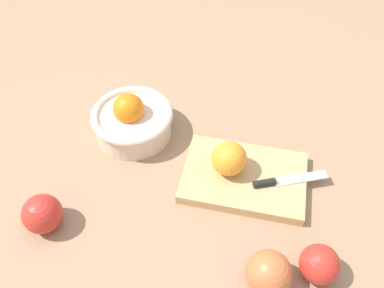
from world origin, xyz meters
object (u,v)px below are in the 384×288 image
Objects in this scene: bowl at (132,120)px; cutting_board at (244,177)px; knife at (280,181)px; apple_front_left at (42,214)px; orange_on_board at (229,159)px; apple_front_right at (269,273)px; apple_front_right_2 at (319,264)px.

cutting_board is at bearing -13.48° from bowl.
knife is (0.34, -0.06, -0.01)m from bowl.
bowl is 0.28m from apple_front_left.
knife is (0.11, -0.00, -0.03)m from orange_on_board.
bowl is 0.35m from knife.
knife is 0.20m from apple_front_right.
knife is at bearing 118.96° from apple_front_right_2.
orange_on_board is at bearing 119.41° from apple_front_right.
apple_front_left is at bearing -174.88° from apple_front_right_2.
apple_front_left reaches higher than cutting_board.
orange_on_board is 0.49× the size of knife.
apple_front_right_2 is (0.16, -0.16, 0.02)m from cutting_board.
knife is 1.95× the size of apple_front_left.
bowl is at bearing 165.13° from orange_on_board.
knife is 0.46m from apple_front_left.
bowl is 2.56× the size of orange_on_board.
knife is at bearing -10.69° from bowl.
bowl is at bearing 142.59° from apple_front_right.
cutting_board is 0.40m from apple_front_left.
cutting_board is at bearing 31.22° from apple_front_left.
apple_front_left reaches higher than apple_front_right_2.
cutting_board is at bearing 111.75° from apple_front_right.
orange_on_board is at bearing 178.79° from knife.
apple_front_right_2 is 0.93× the size of apple_front_left.
bowl reaches higher than apple_front_right.
apple_front_right is (0.01, -0.20, 0.01)m from knife.
orange_on_board is 1.02× the size of apple_front_right_2.
cutting_board is 0.22m from apple_front_right.
bowl is at bearing 169.31° from knife.
knife is (0.07, 0.00, 0.02)m from cutting_board.
apple_front_right_2 is (0.08, 0.04, -0.00)m from apple_front_right.
apple_front_right is 1.13× the size of apple_front_right_2.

